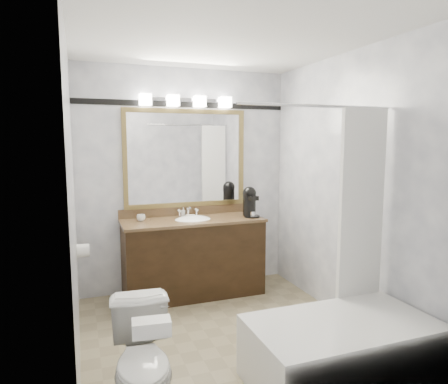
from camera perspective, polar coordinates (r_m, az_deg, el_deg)
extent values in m
cube|color=gray|center=(3.72, 0.17, -19.85)|extent=(2.40, 2.60, 0.01)
cube|color=white|center=(3.41, 0.19, 21.04)|extent=(2.40, 2.60, 0.01)
cube|color=white|center=(4.58, -5.51, 1.69)|extent=(2.40, 0.01, 2.50)
cube|color=white|center=(2.19, 12.21, -4.56)|extent=(2.40, 0.01, 2.50)
cube|color=white|center=(3.14, -20.92, -1.31)|extent=(0.01, 2.60, 2.50)
cube|color=white|center=(3.93, 16.90, 0.48)|extent=(0.01, 2.60, 2.50)
cube|color=black|center=(4.47, -4.42, -9.43)|extent=(1.50, 0.55, 0.82)
cube|color=olive|center=(4.37, -4.48, -4.08)|extent=(1.53, 0.58, 0.03)
cube|color=olive|center=(4.61, -5.40, -2.67)|extent=(1.53, 0.03, 0.10)
ellipsoid|color=white|center=(4.37, -4.47, -4.28)|extent=(0.44, 0.34, 0.14)
cube|color=olive|center=(4.55, -5.55, 11.42)|extent=(1.40, 0.04, 0.05)
cube|color=olive|center=(4.59, -5.39, -1.76)|extent=(1.40, 0.04, 0.05)
cube|color=olive|center=(4.42, -13.99, 4.55)|extent=(0.05, 0.04, 1.00)
cube|color=olive|center=(4.76, 2.44, 4.94)|extent=(0.05, 0.04, 1.00)
cube|color=white|center=(4.55, -5.49, 4.80)|extent=(1.30, 0.01, 1.00)
cube|color=silver|center=(4.55, -5.54, 13.00)|extent=(0.90, 0.05, 0.03)
cube|color=white|center=(4.41, -11.18, 12.83)|extent=(0.12, 0.12, 0.12)
cube|color=white|center=(4.46, -7.28, 12.83)|extent=(0.12, 0.12, 0.12)
cube|color=white|center=(4.54, -3.49, 12.78)|extent=(0.12, 0.12, 0.12)
cube|color=white|center=(4.64, 0.15, 12.68)|extent=(0.12, 0.12, 0.12)
cube|color=black|center=(4.57, -5.61, 12.35)|extent=(2.40, 0.01, 0.06)
cube|color=white|center=(3.13, 16.43, -21.03)|extent=(1.30, 0.72, 0.45)
cylinder|color=silver|center=(3.08, 13.31, 11.87)|extent=(1.30, 0.02, 0.02)
cube|color=white|center=(3.35, 19.02, -2.01)|extent=(0.40, 0.04, 1.55)
cylinder|color=white|center=(3.90, -19.49, -7.90)|extent=(0.11, 0.12, 0.12)
imported|color=white|center=(2.70, -11.44, -22.83)|extent=(0.43, 0.70, 0.68)
cube|color=white|center=(2.23, -10.32, -18.48)|extent=(0.21, 0.13, 0.08)
cylinder|color=black|center=(4.47, 4.00, -3.48)|extent=(0.17, 0.17, 0.02)
cylinder|color=black|center=(4.50, 3.64, -1.78)|extent=(0.15, 0.15, 0.25)
sphere|color=black|center=(4.48, 3.65, -0.19)|extent=(0.15, 0.15, 0.15)
cube|color=black|center=(4.42, 4.15, -0.86)|extent=(0.11, 0.11, 0.05)
cylinder|color=silver|center=(4.45, 4.13, -3.16)|extent=(0.06, 0.06, 0.06)
imported|color=white|center=(4.33, -11.77, -3.62)|extent=(0.11, 0.11, 0.07)
imported|color=white|center=(4.55, -5.83, -2.83)|extent=(0.06, 0.06, 0.09)
cube|color=beige|center=(4.48, -4.84, -3.43)|extent=(0.11, 0.09, 0.03)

